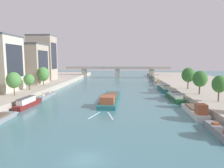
# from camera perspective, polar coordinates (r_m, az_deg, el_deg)

# --- Properties ---
(ground_plane) EXTENTS (400.00, 400.00, 0.00)m
(ground_plane) POSITION_cam_1_polar(r_m,az_deg,el_deg) (27.49, -7.37, -20.02)
(ground_plane) COLOR teal
(quay_left) EXTENTS (36.00, 170.00, 2.03)m
(quay_left) POSITION_cam_1_polar(r_m,az_deg,el_deg) (91.90, -26.14, -0.92)
(quay_left) COLOR #B7AD9E
(quay_left) RESTS_ON ground
(quay_right) EXTENTS (36.00, 170.00, 2.03)m
(quay_right) POSITION_cam_1_polar(r_m,az_deg,el_deg) (87.54, 27.71, -1.36)
(quay_right) COLOR #B7AD9E
(quay_right) RESTS_ON ground
(barge_midriver) EXTENTS (5.47, 24.96, 2.93)m
(barge_midriver) POSITION_cam_1_polar(r_m,az_deg,el_deg) (60.45, -0.52, -4.09)
(barge_midriver) COLOR #23666B
(barge_midriver) RESTS_ON ground
(wake_behind_barge) EXTENTS (5.60, 5.96, 0.03)m
(wake_behind_barge) POSITION_cam_1_polar(r_m,az_deg,el_deg) (45.98, -2.72, -8.75)
(wake_behind_barge) COLOR silver
(wake_behind_barge) RESTS_ON ground
(moored_boat_left_upstream) EXTENTS (2.49, 11.69, 2.66)m
(moored_boat_left_upstream) POSITION_cam_1_polar(r_m,az_deg,el_deg) (57.99, -22.48, -4.87)
(moored_boat_left_upstream) COLOR maroon
(moored_boat_left_upstream) RESTS_ON ground
(moored_boat_left_downstream) EXTENTS (2.42, 13.62, 2.15)m
(moored_boat_left_downstream) POSITION_cam_1_polar(r_m,az_deg,el_deg) (70.87, -17.79, -3.06)
(moored_boat_left_downstream) COLOR gray
(moored_boat_left_downstream) RESTS_ON ground
(moored_boat_right_lone) EXTENTS (2.28, 10.11, 2.28)m
(moored_boat_right_lone) POSITION_cam_1_polar(r_m,az_deg,el_deg) (38.89, 27.79, -11.56)
(moored_boat_right_lone) COLOR gray
(moored_boat_right_lone) RESTS_ON ground
(moored_boat_right_end) EXTENTS (3.02, 13.19, 3.29)m
(moored_boat_right_end) POSITION_cam_1_polar(r_m,az_deg,el_deg) (49.78, 22.11, -6.89)
(moored_boat_right_end) COLOR silver
(moored_boat_right_end) RESTS_ON ground
(moored_boat_right_midway) EXTENTS (3.08, 14.39, 2.52)m
(moored_boat_right_midway) POSITION_cam_1_polar(r_m,az_deg,el_deg) (66.11, 17.08, -3.29)
(moored_boat_right_midway) COLOR #235633
(moored_boat_right_midway) RESTS_ON ground
(moored_boat_right_near) EXTENTS (2.90, 16.38, 2.82)m
(moored_boat_right_near) POSITION_cam_1_polar(r_m,az_deg,el_deg) (83.67, 14.28, -1.01)
(moored_boat_right_near) COLOR #23666B
(moored_boat_right_near) RESTS_ON ground
(moored_boat_right_gap_after) EXTENTS (2.31, 10.91, 3.13)m
(moored_boat_right_gap_after) POSITION_cam_1_polar(r_m,az_deg,el_deg) (98.23, 12.51, 0.04)
(moored_boat_right_gap_after) COLOR silver
(moored_boat_right_gap_after) RESTS_ON ground
(moored_boat_right_upstream) EXTENTS (2.39, 12.46, 3.21)m
(moored_boat_right_upstream) POSITION_cam_1_polar(r_m,az_deg,el_deg) (111.55, 11.88, 0.86)
(moored_boat_right_upstream) COLOR gray
(moored_boat_right_upstream) RESTS_ON ground
(tree_left_past_mid) EXTENTS (4.11, 4.11, 6.75)m
(tree_left_past_mid) POSITION_cam_1_polar(r_m,az_deg,el_deg) (65.13, -25.72, 0.98)
(tree_left_past_mid) COLOR brown
(tree_left_past_mid) RESTS_ON quay_left
(tree_left_by_lamp) EXTENTS (3.61, 3.61, 5.40)m
(tree_left_by_lamp) POSITION_cam_1_polar(r_m,az_deg,el_deg) (75.27, -22.12, 1.14)
(tree_left_by_lamp) COLOR brown
(tree_left_by_lamp) RESTS_ON quay_left
(tree_left_midway) EXTENTS (4.78, 4.78, 7.27)m
(tree_left_midway) POSITION_cam_1_polar(r_m,az_deg,el_deg) (86.67, -18.63, 2.63)
(tree_left_midway) COLOR brown
(tree_left_midway) RESTS_ON quay_left
(tree_right_midway) EXTENTS (3.46, 3.46, 6.48)m
(tree_right_midway) POSITION_cam_1_polar(r_m,az_deg,el_deg) (56.50, 27.71, -0.03)
(tree_right_midway) COLOR brown
(tree_right_midway) RESTS_ON quay_right
(tree_right_nearest) EXTENTS (4.23, 4.23, 7.07)m
(tree_right_nearest) POSITION_cam_1_polar(r_m,az_deg,el_deg) (65.81, 23.31, 1.34)
(tree_right_nearest) COLOR brown
(tree_right_nearest) RESTS_ON quay_right
(tree_right_past_mid) EXTENTS (4.64, 4.64, 7.47)m
(tree_right_past_mid) POSITION_cam_1_polar(r_m,az_deg,el_deg) (76.46, 20.51, 2.38)
(tree_right_past_mid) COLOR brown
(tree_right_past_mid) RESTS_ON quay_right
(building_left_far_end) EXTENTS (15.30, 13.36, 16.97)m
(building_left_far_end) POSITION_cam_1_polar(r_m,az_deg,el_deg) (95.07, -22.70, 5.25)
(building_left_far_end) COLOR #B2A38E
(building_left_far_end) RESTS_ON quay_left
(building_left_corner) EXTENTS (12.64, 10.17, 22.36)m
(building_left_corner) POSITION_cam_1_polar(r_m,az_deg,el_deg) (110.62, -18.85, 6.97)
(building_left_corner) COLOR #B2A38E
(building_left_corner) RESTS_ON quay_left
(bridge_far) EXTENTS (69.34, 4.40, 7.45)m
(bridge_far) POSITION_cam_1_polar(r_m,az_deg,el_deg) (137.28, 1.55, 3.76)
(bridge_far) COLOR #9E998E
(bridge_far) RESTS_ON ground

